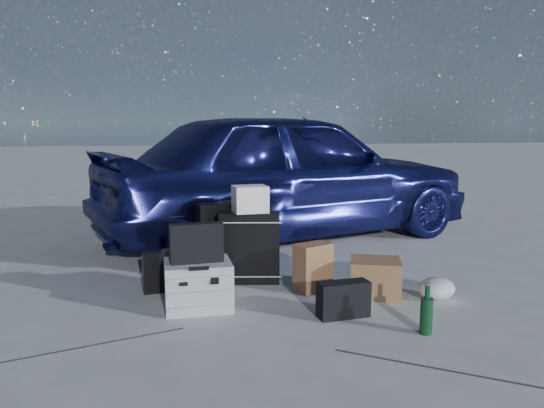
# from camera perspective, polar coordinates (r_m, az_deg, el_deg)

# --- Properties ---
(ground) EXTENTS (60.00, 60.00, 0.00)m
(ground) POSITION_cam_1_polar(r_m,az_deg,el_deg) (3.95, 0.18, -11.39)
(ground) COLOR beige
(ground) RESTS_ON ground
(car) EXTENTS (4.83, 3.17, 1.53)m
(car) POSITION_cam_1_polar(r_m,az_deg,el_deg) (6.23, 1.86, 3.23)
(car) COLOR navy
(car) RESTS_ON ground
(pelican_case) EXTENTS (0.50, 0.41, 0.35)m
(pelican_case) POSITION_cam_1_polar(r_m,az_deg,el_deg) (4.00, -7.95, -8.59)
(pelican_case) COLOR #A6AAAC
(pelican_case) RESTS_ON ground
(laptop_bag) EXTENTS (0.39, 0.13, 0.29)m
(laptop_bag) POSITION_cam_1_polar(r_m,az_deg,el_deg) (3.90, -8.13, -4.18)
(laptop_bag) COLOR black
(laptop_bag) RESTS_ON pelican_case
(briefcase) EXTENTS (0.44, 0.17, 0.34)m
(briefcase) POSITION_cam_1_polar(r_m,az_deg,el_deg) (4.43, -10.94, -7.06)
(briefcase) COLOR black
(briefcase) RESTS_ON ground
(suitcase_left) EXTENTS (0.53, 0.29, 0.66)m
(suitcase_left) POSITION_cam_1_polar(r_m,az_deg,el_deg) (4.78, -5.00, -3.76)
(suitcase_left) COLOR black
(suitcase_left) RESTS_ON ground
(suitcase_right) EXTENTS (0.53, 0.27, 0.61)m
(suitcase_right) POSITION_cam_1_polar(r_m,az_deg,el_deg) (4.55, -2.42, -4.68)
(suitcase_right) COLOR black
(suitcase_right) RESTS_ON ground
(white_carton) EXTENTS (0.30, 0.25, 0.22)m
(white_carton) POSITION_cam_1_polar(r_m,az_deg,el_deg) (4.48, -2.38, 0.55)
(white_carton) COLOR white
(white_carton) RESTS_ON suitcase_right
(duffel_bag) EXTENTS (0.70, 0.32, 0.35)m
(duffel_bag) POSITION_cam_1_polar(r_m,az_deg,el_deg) (5.11, -4.94, -4.73)
(duffel_bag) COLOR black
(duffel_bag) RESTS_ON ground
(flat_box_white) EXTENTS (0.49, 0.40, 0.08)m
(flat_box_white) POSITION_cam_1_polar(r_m,az_deg,el_deg) (5.08, -4.78, -2.37)
(flat_box_white) COLOR white
(flat_box_white) RESTS_ON duffel_bag
(flat_box_black) EXTENTS (0.34, 0.30, 0.06)m
(flat_box_black) POSITION_cam_1_polar(r_m,az_deg,el_deg) (5.06, -4.56, -1.61)
(flat_box_black) COLOR black
(flat_box_black) RESTS_ON flat_box_white
(kraft_bag) EXTENTS (0.34, 0.28, 0.39)m
(kraft_bag) POSITION_cam_1_polar(r_m,az_deg,el_deg) (4.36, 4.44, -6.79)
(kraft_bag) COLOR #996442
(kraft_bag) RESTS_ON ground
(cardboard_box) EXTENTS (0.48, 0.45, 0.29)m
(cardboard_box) POSITION_cam_1_polar(r_m,az_deg,el_deg) (4.32, 11.02, -7.77)
(cardboard_box) COLOR brown
(cardboard_box) RESTS_ON ground
(plastic_bag) EXTENTS (0.38, 0.36, 0.17)m
(plastic_bag) POSITION_cam_1_polar(r_m,az_deg,el_deg) (4.36, 17.28, -8.68)
(plastic_bag) COLOR #BBBEC2
(plastic_bag) RESTS_ON ground
(messenger_bag) EXTENTS (0.38, 0.18, 0.26)m
(messenger_bag) POSITION_cam_1_polar(r_m,az_deg,el_deg) (3.82, 7.69, -10.14)
(messenger_bag) COLOR black
(messenger_bag) RESTS_ON ground
(green_bottle) EXTENTS (0.10, 0.10, 0.33)m
(green_bottle) POSITION_cam_1_polar(r_m,az_deg,el_deg) (3.63, 16.30, -10.85)
(green_bottle) COLOR #10341A
(green_bottle) RESTS_ON ground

